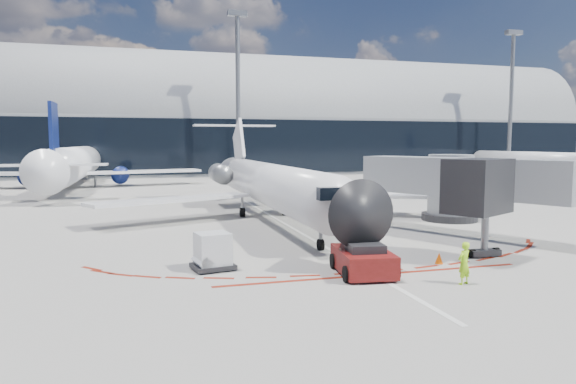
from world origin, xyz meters
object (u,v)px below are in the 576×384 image
object	(u,v)px
pushback_tug	(363,260)
uld_container	(213,251)
ramp_worker	(464,263)
regional_jet	(268,183)

from	to	relation	value
pushback_tug	uld_container	world-z (taller)	uld_container
pushback_tug	uld_container	size ratio (longest dim) A/B	2.71
ramp_worker	uld_container	world-z (taller)	ramp_worker
ramp_worker	regional_jet	bearing A→B (deg)	-99.81
regional_jet	uld_container	xyz separation A→B (m)	(-6.00, -14.15, -1.84)
regional_jet	ramp_worker	bearing A→B (deg)	-80.11
regional_jet	uld_container	bearing A→B (deg)	-112.99
regional_jet	uld_container	world-z (taller)	regional_jet
pushback_tug	ramp_worker	xyz separation A→B (m)	(3.22, -2.55, 0.25)
regional_jet	pushback_tug	size ratio (longest dim) A/B	5.81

